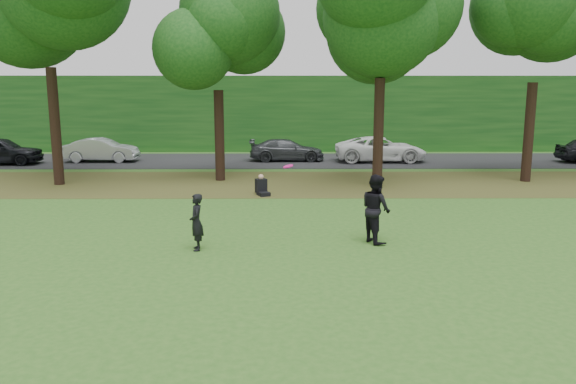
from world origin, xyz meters
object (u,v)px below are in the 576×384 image
Objects in this scene: player_right at (376,209)px; frisbee at (288,166)px; player_left at (196,222)px; seated_person at (262,187)px.

frisbee is (-2.41, -0.23, 1.21)m from player_right.
player_left is 4.88m from player_right.
frisbee reaches higher than seated_person.
seated_person is (-0.99, 7.22, -1.85)m from frisbee.
player_right is at bearing 87.58° from player_left.
seated_person is (-3.41, 6.98, -0.64)m from player_right.
seated_person is at bearing 3.63° from player_right.
player_right reaches higher than seated_person.
frisbee reaches higher than player_left.
player_left is at bearing 76.23° from player_right.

